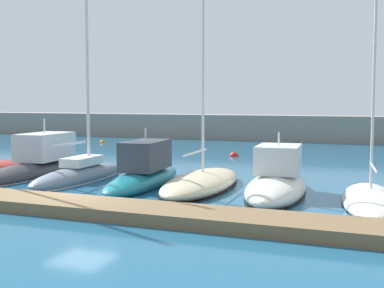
{
  "coord_description": "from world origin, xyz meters",
  "views": [
    {
      "loc": [
        12.27,
        -18.13,
        4.26
      ],
      "look_at": [
        2.83,
        5.51,
        2.11
      ],
      "focal_mm": 48.04,
      "sensor_mm": 36.0,
      "label": 1
    }
  ],
  "objects_px": {
    "motorboat_teal_fifth": "(145,172)",
    "sailboat_sand_sixth": "(202,182)",
    "sailboat_white_eighth": "(371,199)",
    "motorboat_charcoal_third": "(38,164)",
    "sailboat_slate_fourth": "(79,174)",
    "motorboat_ivory_seventh": "(277,182)",
    "mooring_buoy_red": "(234,156)",
    "mooring_buoy_orange": "(102,143)"
  },
  "relations": [
    {
      "from": "motorboat_teal_fifth",
      "to": "sailboat_sand_sixth",
      "type": "distance_m",
      "value": 3.01
    },
    {
      "from": "sailboat_white_eighth",
      "to": "motorboat_charcoal_third",
      "type": "bearing_deg",
      "value": 77.14
    },
    {
      "from": "sailboat_slate_fourth",
      "to": "motorboat_teal_fifth",
      "type": "bearing_deg",
      "value": -95.63
    },
    {
      "from": "sailboat_white_eighth",
      "to": "motorboat_teal_fifth",
      "type": "bearing_deg",
      "value": 79.54
    },
    {
      "from": "sailboat_slate_fourth",
      "to": "sailboat_white_eighth",
      "type": "xyz_separation_m",
      "value": [
        14.84,
        -0.96,
        -0.16
      ]
    },
    {
      "from": "motorboat_ivory_seventh",
      "to": "sailboat_sand_sixth",
      "type": "bearing_deg",
      "value": 80.78
    },
    {
      "from": "sailboat_slate_fourth",
      "to": "motorboat_ivory_seventh",
      "type": "relative_size",
      "value": 1.64
    },
    {
      "from": "sailboat_slate_fourth",
      "to": "sailboat_white_eighth",
      "type": "height_order",
      "value": "sailboat_white_eighth"
    },
    {
      "from": "motorboat_ivory_seventh",
      "to": "sailboat_white_eighth",
      "type": "distance_m",
      "value": 4.15
    },
    {
      "from": "motorboat_teal_fifth",
      "to": "sailboat_sand_sixth",
      "type": "xyz_separation_m",
      "value": [
        2.98,
        0.23,
        -0.37
      ]
    },
    {
      "from": "mooring_buoy_red",
      "to": "sailboat_sand_sixth",
      "type": "bearing_deg",
      "value": -78.99
    },
    {
      "from": "mooring_buoy_orange",
      "to": "motorboat_ivory_seventh",
      "type": "bearing_deg",
      "value": -43.99
    },
    {
      "from": "sailboat_sand_sixth",
      "to": "motorboat_ivory_seventh",
      "type": "height_order",
      "value": "sailboat_sand_sixth"
    },
    {
      "from": "motorboat_teal_fifth",
      "to": "motorboat_ivory_seventh",
      "type": "distance_m",
      "value": 6.73
    },
    {
      "from": "sailboat_sand_sixth",
      "to": "mooring_buoy_orange",
      "type": "distance_m",
      "value": 28.81
    },
    {
      "from": "motorboat_ivory_seventh",
      "to": "sailboat_white_eighth",
      "type": "xyz_separation_m",
      "value": [
        4.07,
        -0.7,
        -0.38
      ]
    },
    {
      "from": "sailboat_slate_fourth",
      "to": "motorboat_ivory_seventh",
      "type": "height_order",
      "value": "sailboat_slate_fourth"
    },
    {
      "from": "sailboat_slate_fourth",
      "to": "sailboat_white_eighth",
      "type": "relative_size",
      "value": 0.84
    },
    {
      "from": "motorboat_teal_fifth",
      "to": "sailboat_white_eighth",
      "type": "height_order",
      "value": "sailboat_white_eighth"
    },
    {
      "from": "motorboat_teal_fifth",
      "to": "motorboat_ivory_seventh",
      "type": "xyz_separation_m",
      "value": [
        6.73,
        -0.02,
        -0.12
      ]
    },
    {
      "from": "motorboat_teal_fifth",
      "to": "sailboat_sand_sixth",
      "type": "height_order",
      "value": "sailboat_sand_sixth"
    },
    {
      "from": "sailboat_sand_sixth",
      "to": "mooring_buoy_red",
      "type": "distance_m",
      "value": 14.82
    },
    {
      "from": "sailboat_white_eighth",
      "to": "mooring_buoy_red",
      "type": "xyz_separation_m",
      "value": [
        -10.65,
        15.49,
        -0.2
      ]
    },
    {
      "from": "motorboat_ivory_seventh",
      "to": "motorboat_charcoal_third",
      "type": "bearing_deg",
      "value": 79.37
    },
    {
      "from": "motorboat_teal_fifth",
      "to": "mooring_buoy_orange",
      "type": "height_order",
      "value": "motorboat_teal_fifth"
    },
    {
      "from": "motorboat_charcoal_third",
      "to": "sailboat_white_eighth",
      "type": "distance_m",
      "value": 18.47
    },
    {
      "from": "mooring_buoy_red",
      "to": "mooring_buoy_orange",
      "type": "distance_m",
      "value": 17.64
    },
    {
      "from": "motorboat_ivory_seventh",
      "to": "sailboat_white_eighth",
      "type": "relative_size",
      "value": 0.51
    },
    {
      "from": "sailboat_sand_sixth",
      "to": "mooring_buoy_orange",
      "type": "relative_size",
      "value": 28.8
    },
    {
      "from": "mooring_buoy_orange",
      "to": "sailboat_slate_fourth",
      "type": "bearing_deg",
      "value": -61.13
    },
    {
      "from": "sailboat_sand_sixth",
      "to": "sailboat_white_eighth",
      "type": "relative_size",
      "value": 0.99
    },
    {
      "from": "motorboat_ivory_seventh",
      "to": "sailboat_white_eighth",
      "type": "height_order",
      "value": "sailboat_white_eighth"
    },
    {
      "from": "motorboat_teal_fifth",
      "to": "mooring_buoy_orange",
      "type": "distance_m",
      "value": 27.13
    },
    {
      "from": "motorboat_teal_fifth",
      "to": "mooring_buoy_red",
      "type": "bearing_deg",
      "value": -6.13
    },
    {
      "from": "sailboat_sand_sixth",
      "to": "motorboat_teal_fifth",
      "type": "bearing_deg",
      "value": 91.19
    },
    {
      "from": "motorboat_charcoal_third",
      "to": "motorboat_teal_fifth",
      "type": "relative_size",
      "value": 1.18
    },
    {
      "from": "mooring_buoy_red",
      "to": "motorboat_ivory_seventh",
      "type": "bearing_deg",
      "value": -66.04
    },
    {
      "from": "motorboat_ivory_seventh",
      "to": "sailboat_slate_fourth",
      "type": "bearing_deg",
      "value": 83.19
    },
    {
      "from": "sailboat_white_eighth",
      "to": "sailboat_sand_sixth",
      "type": "bearing_deg",
      "value": 76.44
    },
    {
      "from": "motorboat_teal_fifth",
      "to": "sailboat_white_eighth",
      "type": "bearing_deg",
      "value": -99.37
    },
    {
      "from": "motorboat_ivory_seventh",
      "to": "mooring_buoy_red",
      "type": "bearing_deg",
      "value": 18.54
    },
    {
      "from": "mooring_buoy_orange",
      "to": "mooring_buoy_red",
      "type": "bearing_deg",
      "value": -23.85
    }
  ]
}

